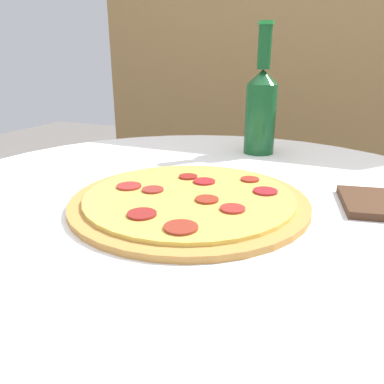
# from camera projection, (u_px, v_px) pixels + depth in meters

# --- Properties ---
(table) EXTENTS (1.01, 1.01, 0.72)m
(table) POSITION_uv_depth(u_px,v_px,m) (200.00, 267.00, 0.68)
(table) COLOR white
(table) RESTS_ON ground_plane
(fence_panel) EXTENTS (1.61, 0.04, 1.76)m
(fence_panel) POSITION_uv_depth(u_px,v_px,m) (297.00, 75.00, 1.38)
(fence_panel) COLOR olive
(fence_panel) RESTS_ON ground_plane
(pizza) EXTENTS (0.37, 0.37, 0.02)m
(pizza) POSITION_uv_depth(u_px,v_px,m) (192.00, 199.00, 0.58)
(pizza) COLOR #B77F3D
(pizza) RESTS_ON table
(beer_bottle) EXTENTS (0.07, 0.07, 0.29)m
(beer_bottle) POSITION_uv_depth(u_px,v_px,m) (261.00, 107.00, 0.87)
(beer_bottle) COLOR #144C23
(beer_bottle) RESTS_ON table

